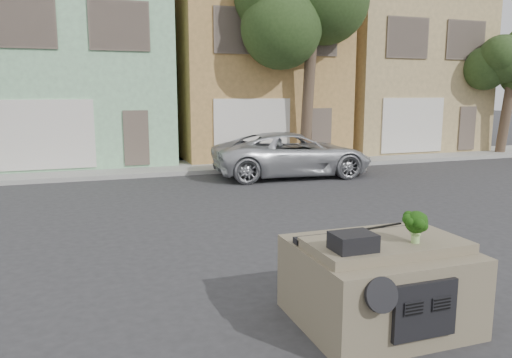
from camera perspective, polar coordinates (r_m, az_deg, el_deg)
ground_plane at (r=9.29m, az=3.39°, el=-8.29°), size 120.00×120.00×0.00m
sidewalk at (r=19.16m, az=-8.80°, el=1.31°), size 40.00×3.00×0.15m
townhouse_mint at (r=22.65m, az=-19.91°, el=11.54°), size 7.20×8.20×7.55m
townhouse_tan at (r=23.84m, az=-1.18°, el=12.01°), size 7.20×8.20×7.55m
townhouse_beige at (r=27.13m, az=14.37°, el=11.45°), size 7.20×8.20×7.55m
silver_pickup at (r=17.48m, az=4.16°, el=0.33°), size 5.68×2.92×1.53m
tree_near at (r=19.86m, az=6.01°, el=13.75°), size 4.40×4.00×8.50m
tree_far at (r=25.71m, az=26.82°, el=9.08°), size 3.20×3.00×6.00m
car_dashboard at (r=6.60m, az=13.72°, el=-11.13°), size 2.00×1.80×1.12m
instrument_hump at (r=5.82m, az=11.03°, el=-7.05°), size 0.48×0.38×0.20m
wiper_arm at (r=6.88m, az=14.16°, el=-5.29°), size 0.69×0.15×0.02m
broccoli at (r=6.25m, az=17.82°, el=-5.20°), size 0.45×0.45×0.40m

